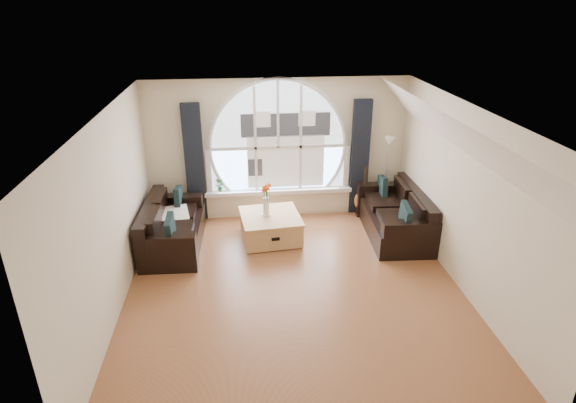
# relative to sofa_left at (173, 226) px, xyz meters

# --- Properties ---
(ground) EXTENTS (5.00, 5.50, 0.01)m
(ground) POSITION_rel_sofa_left_xyz_m (1.95, -1.53, -0.40)
(ground) COLOR brown
(ground) RESTS_ON ground
(ceiling) EXTENTS (5.00, 5.50, 0.01)m
(ceiling) POSITION_rel_sofa_left_xyz_m (1.95, -1.53, 2.30)
(ceiling) COLOR silver
(ceiling) RESTS_ON ground
(wall_back) EXTENTS (5.00, 0.01, 2.70)m
(wall_back) POSITION_rel_sofa_left_xyz_m (1.95, 1.22, 0.95)
(wall_back) COLOR beige
(wall_back) RESTS_ON ground
(wall_front) EXTENTS (5.00, 0.01, 2.70)m
(wall_front) POSITION_rel_sofa_left_xyz_m (1.95, -4.28, 0.95)
(wall_front) COLOR beige
(wall_front) RESTS_ON ground
(wall_left) EXTENTS (0.01, 5.50, 2.70)m
(wall_left) POSITION_rel_sofa_left_xyz_m (-0.55, -1.53, 0.95)
(wall_left) COLOR beige
(wall_left) RESTS_ON ground
(wall_right) EXTENTS (0.01, 5.50, 2.70)m
(wall_right) POSITION_rel_sofa_left_xyz_m (4.45, -1.53, 0.95)
(wall_right) COLOR beige
(wall_right) RESTS_ON ground
(attic_slope) EXTENTS (0.92, 5.50, 0.72)m
(attic_slope) POSITION_rel_sofa_left_xyz_m (4.15, -1.53, 1.95)
(attic_slope) COLOR silver
(attic_slope) RESTS_ON ground
(arched_window) EXTENTS (2.60, 0.06, 2.15)m
(arched_window) POSITION_rel_sofa_left_xyz_m (1.95, 1.19, 1.23)
(arched_window) COLOR silver
(arched_window) RESTS_ON wall_back
(window_sill) EXTENTS (2.90, 0.22, 0.08)m
(window_sill) POSITION_rel_sofa_left_xyz_m (1.95, 1.12, 0.11)
(window_sill) COLOR white
(window_sill) RESTS_ON wall_back
(window_frame) EXTENTS (2.76, 0.08, 2.15)m
(window_frame) POSITION_rel_sofa_left_xyz_m (1.95, 1.16, 1.23)
(window_frame) COLOR white
(window_frame) RESTS_ON wall_back
(neighbor_house) EXTENTS (1.70, 0.02, 1.50)m
(neighbor_house) POSITION_rel_sofa_left_xyz_m (2.10, 1.17, 1.10)
(neighbor_house) COLOR silver
(neighbor_house) RESTS_ON wall_back
(curtain_left) EXTENTS (0.35, 0.12, 2.30)m
(curtain_left) POSITION_rel_sofa_left_xyz_m (0.35, 1.10, 0.75)
(curtain_left) COLOR black
(curtain_left) RESTS_ON ground
(curtain_right) EXTENTS (0.35, 0.12, 2.30)m
(curtain_right) POSITION_rel_sofa_left_xyz_m (3.55, 1.10, 0.75)
(curtain_right) COLOR black
(curtain_right) RESTS_ON ground
(sofa_left) EXTENTS (0.98, 1.87, 0.82)m
(sofa_left) POSITION_rel_sofa_left_xyz_m (0.00, 0.00, 0.00)
(sofa_left) COLOR black
(sofa_left) RESTS_ON ground
(sofa_right) EXTENTS (1.06, 1.98, 0.86)m
(sofa_right) POSITION_rel_sofa_left_xyz_m (3.98, 0.04, 0.00)
(sofa_right) COLOR black
(sofa_right) RESTS_ON ground
(coffee_chest) EXTENTS (1.14, 1.14, 0.51)m
(coffee_chest) POSITION_rel_sofa_left_xyz_m (1.71, 0.10, -0.15)
(coffee_chest) COLOR tan
(coffee_chest) RESTS_ON ground
(throw_blanket) EXTENTS (0.64, 0.64, 0.10)m
(throw_blanket) POSITION_rel_sofa_left_xyz_m (-0.03, 0.22, 0.10)
(throw_blanket) COLOR silver
(throw_blanket) RESTS_ON sofa_left
(vase_flowers) EXTENTS (0.24, 0.24, 0.70)m
(vase_flowers) POSITION_rel_sofa_left_xyz_m (1.63, 0.11, 0.46)
(vase_flowers) COLOR white
(vase_flowers) RESTS_ON coffee_chest
(floor_lamp) EXTENTS (0.24, 0.24, 1.60)m
(floor_lamp) POSITION_rel_sofa_left_xyz_m (4.06, 0.94, 0.40)
(floor_lamp) COLOR #B2B2B2
(floor_lamp) RESTS_ON ground
(guitar) EXTENTS (0.36, 0.24, 1.06)m
(guitar) POSITION_rel_sofa_left_xyz_m (3.62, 0.93, 0.13)
(guitar) COLOR #9A5426
(guitar) RESTS_ON ground
(potted_plant) EXTENTS (0.17, 0.14, 0.28)m
(potted_plant) POSITION_rel_sofa_left_xyz_m (0.79, 1.12, 0.29)
(potted_plant) COLOR #1E6023
(potted_plant) RESTS_ON window_sill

